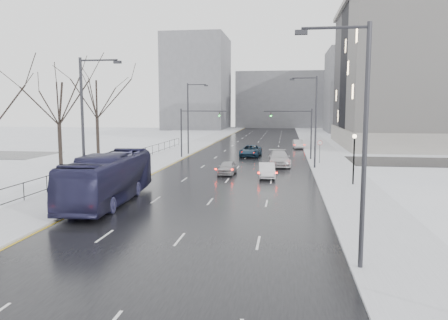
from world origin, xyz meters
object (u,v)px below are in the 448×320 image
at_px(bus, 109,178).
at_px(sedan_right_distant, 298,144).
at_px(sedan_center_near, 227,167).
at_px(sedan_right_cross, 251,151).
at_px(lamppost_r_mid, 354,152).
at_px(mast_signal_right, 303,128).
at_px(no_uturn_sign, 320,145).
at_px(sedan_right_near, 267,170).
at_px(streetlight_l_near, 86,123).
at_px(sedan_right_far, 279,158).
at_px(tree_park_d, 61,172).
at_px(streetlight_r_near, 359,135).
at_px(streetlight_l_far, 190,115).
at_px(streetlight_r_mid, 314,117).
at_px(tree_park_e, 99,160).
at_px(mast_signal_left, 189,127).

distance_m(bus, sedan_right_distant, 45.02).
bearing_deg(sedan_center_near, sedan_right_cross, 88.63).
xyz_separation_m(bus, sedan_center_near, (6.50, 14.02, -1.05)).
distance_m(lamppost_r_mid, sedan_center_near, 12.68).
distance_m(mast_signal_right, no_uturn_sign, 4.77).
bearing_deg(bus, sedan_right_near, 46.46).
bearing_deg(sedan_right_distant, sedan_center_near, -109.95).
distance_m(streetlight_l_near, sedan_right_far, 25.69).
bearing_deg(mast_signal_right, sedan_right_distant, 90.46).
distance_m(no_uturn_sign, sedan_right_distant, 19.71).
height_order(mast_signal_right, sedan_right_distant, mast_signal_right).
bearing_deg(sedan_right_cross, bus, -100.22).
bearing_deg(sedan_right_far, tree_park_d, -165.72).
bearing_deg(no_uturn_sign, streetlight_l_near, -125.89).
bearing_deg(streetlight_r_near, lamppost_r_mid, 81.94).
bearing_deg(bus, sedan_right_far, 58.09).
xyz_separation_m(lamppost_r_mid, no_uturn_sign, (-1.80, 14.00, -0.64)).
xyz_separation_m(streetlight_l_far, sedan_right_far, (12.67, -10.16, -4.72)).
height_order(streetlight_l_near, sedan_right_cross, streetlight_l_near).
distance_m(sedan_center_near, sedan_right_cross, 16.14).
bearing_deg(lamppost_r_mid, bus, -153.02).
relative_size(streetlight_l_far, sedan_right_near, 2.35).
bearing_deg(sedan_right_near, no_uturn_sign, 57.37).
bearing_deg(bus, tree_park_d, 126.16).
distance_m(streetlight_r_mid, sedan_right_far, 6.26).
distance_m(tree_park_d, lamppost_r_mid, 29.23).
xyz_separation_m(no_uturn_sign, sedan_right_cross, (-8.70, 6.96, -1.49)).
distance_m(streetlight_r_near, lamppost_r_mid, 20.38).
height_order(streetlight_l_near, sedan_right_near, streetlight_l_near).
bearing_deg(bus, tree_park_e, 112.59).
bearing_deg(mast_signal_right, lamppost_r_mid, -78.46).
relative_size(sedan_right_cross, sedan_right_distant, 1.31).
bearing_deg(sedan_right_far, streetlight_l_far, 136.18).
bearing_deg(mast_signal_right, tree_park_e, -171.10).
bearing_deg(no_uturn_sign, mast_signal_left, 166.40).
bearing_deg(tree_park_d, streetlight_r_near, -42.75).
height_order(tree_park_d, streetlight_l_near, streetlight_l_near).
bearing_deg(sedan_right_distant, mast_signal_left, -137.98).
relative_size(no_uturn_sign, sedan_right_near, 0.64).
bearing_deg(streetlight_l_near, streetlight_l_far, 90.00).
bearing_deg(no_uturn_sign, streetlight_r_mid, -104.48).
bearing_deg(mast_signal_left, mast_signal_right, 0.00).
xyz_separation_m(streetlight_r_near, streetlight_l_far, (-16.33, 42.00, 0.00)).
distance_m(mast_signal_right, bus, 30.80).
bearing_deg(sedan_right_cross, sedan_center_near, -89.80).
bearing_deg(sedan_right_near, sedan_right_far, 78.60).
distance_m(lamppost_r_mid, sedan_right_distant, 33.84).
distance_m(tree_park_d, sedan_right_far, 23.66).
bearing_deg(sedan_center_near, sedan_right_near, -20.22).
relative_size(lamppost_r_mid, sedan_right_far, 0.73).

